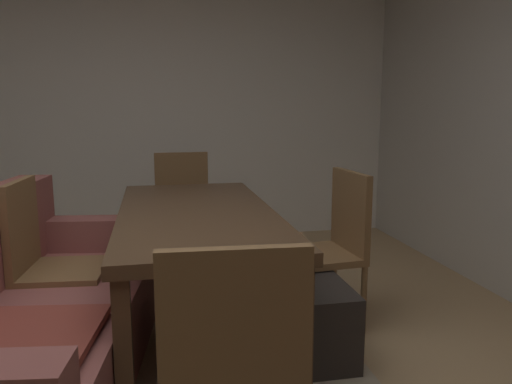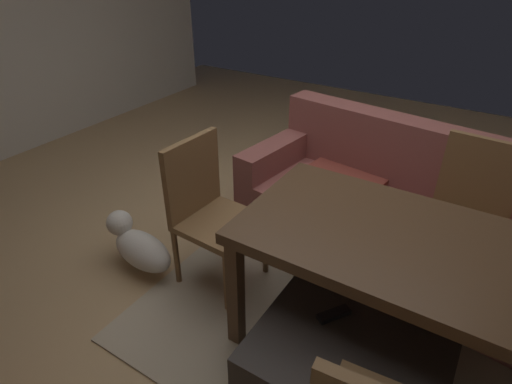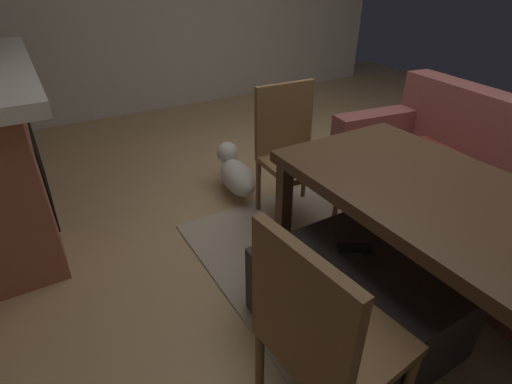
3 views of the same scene
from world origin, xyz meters
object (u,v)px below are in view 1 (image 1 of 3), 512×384
dining_chair_east (183,203)px  dining_chair_west (232,365)px  dining_chair_south (333,239)px  tv_remote (261,285)px  couch (24,327)px  ottoman_coffee_table (270,313)px  dining_chair_north (44,255)px  dining_table (197,223)px

dining_chair_east → dining_chair_west: size_ratio=1.00×
dining_chair_east → dining_chair_south: 1.55m
tv_remote → dining_chair_west: 1.00m
couch → tv_remote: bearing=-86.9°
ottoman_coffee_table → dining_chair_west: dining_chair_west is taller
ottoman_coffee_table → dining_chair_north: 1.25m
couch → dining_table: 1.00m
dining_chair_east → tv_remote: bearing=-170.2°
dining_chair_east → dining_chair_south: bearing=-148.1°
couch → dining_chair_east: dining_chair_east is taller
ottoman_coffee_table → dining_chair_west: (-1.08, 0.38, 0.32)m
tv_remote → dining_chair_north: 1.17m
couch → dining_chair_east: (1.75, -0.83, 0.21)m
couch → dining_chair_west: bearing=-137.2°
dining_table → dining_chair_south: 0.83m
couch → tv_remote: 1.13m
couch → tv_remote: (0.06, -1.12, 0.10)m
dining_chair_west → tv_remote: bearing=-17.2°
dining_chair_south → dining_chair_west: (-1.33, 0.82, 0.00)m
couch → dining_chair_west: (-0.89, -0.83, 0.21)m
dining_chair_west → dining_chair_east: bearing=-0.1°
tv_remote → dining_chair_south: dining_chair_south is taller
dining_chair_north → dining_chair_west: bearing=-148.7°
couch → dining_chair_south: 1.72m
dining_chair_west → ottoman_coffee_table: bearing=-19.2°
dining_chair_east → dining_chair_west: (-2.64, 0.00, 0.00)m
ottoman_coffee_table → dining_chair_east: 1.64m
ottoman_coffee_table → tv_remote: tv_remote is taller
ottoman_coffee_table → dining_chair_west: 1.19m
tv_remote → dining_chair_east: bearing=43.0°
tv_remote → dining_chair_south: size_ratio=0.17×
dining_chair_east → couch: bearing=154.7°
dining_chair_east → dining_chair_north: size_ratio=1.00×
ottoman_coffee_table → dining_chair_west: bearing=160.8°
ottoman_coffee_table → tv_remote: bearing=147.1°
ottoman_coffee_table → tv_remote: (-0.13, 0.08, 0.21)m
ottoman_coffee_table → dining_table: size_ratio=0.44×
dining_chair_south → dining_chair_north: size_ratio=1.00×
couch → dining_table: couch is taller
dining_chair_south → dining_chair_north: bearing=90.0°
dining_chair_east → dining_chair_north: same height
dining_table → tv_remote: bearing=-142.0°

